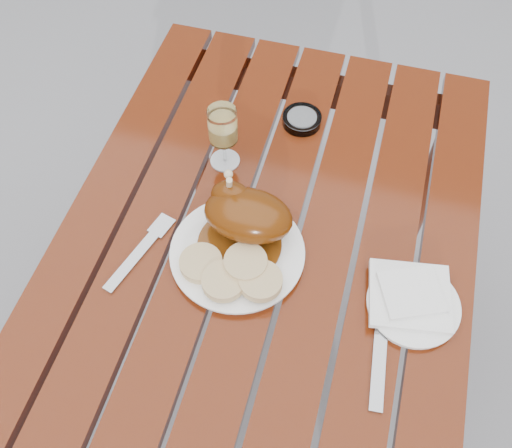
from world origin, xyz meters
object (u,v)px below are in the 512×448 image
at_px(dinner_plate, 237,253).
at_px(ashtray, 302,120).
at_px(side_plate, 413,305).
at_px(table, 260,329).
at_px(wine_glass, 223,138).

relative_size(dinner_plate, ashtray, 2.95).
height_order(side_plate, ashtray, ashtray).
relative_size(table, wine_glass, 8.12).
bearing_deg(wine_glass, side_plate, -28.86).
bearing_deg(side_plate, table, 172.41).
bearing_deg(wine_glass, table, -55.69).
bearing_deg(table, side_plate, -7.59).
height_order(dinner_plate, side_plate, dinner_plate).
bearing_deg(dinner_plate, ashtray, 83.73).
distance_m(dinner_plate, ashtray, 0.37).
bearing_deg(ashtray, side_plate, -52.72).
distance_m(dinner_plate, wine_glass, 0.24).
distance_m(side_plate, ashtray, 0.49).
bearing_deg(side_plate, dinner_plate, 176.86).
height_order(dinner_plate, wine_glass, wine_glass).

